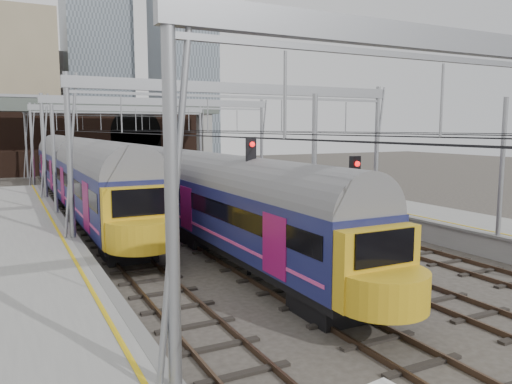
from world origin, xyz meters
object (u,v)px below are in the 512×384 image
train_main (125,170)px  signal_near_left (250,190)px  signal_near_centre (352,210)px  train_second (79,173)px

train_main → signal_near_left: (-0.34, -23.21, 0.96)m
train_main → signal_near_left: 23.23m
signal_near_centre → signal_near_left: bearing=107.5°
signal_near_left → train_main: bearing=103.3°
signal_near_left → signal_near_centre: bearing=-53.1°
signal_near_left → train_second: bearing=114.8°
train_main → signal_near_centre: (1.37, -27.27, 0.66)m
train_main → train_second: size_ratio=1.76×
train_second → signal_near_centre: 24.14m
train_second → signal_near_left: size_ratio=6.44×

